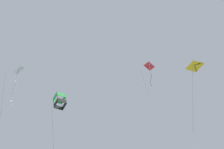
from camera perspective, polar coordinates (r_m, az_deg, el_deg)
kite_diamond_highest at (r=27.32m, az=-17.67°, el=0.39°), size 1.47×1.37×8.24m
kite_box_upper_right at (r=26.49m, az=-10.05°, el=-5.09°), size 1.24×1.44×5.76m
kite_diamond_near_left at (r=29.22m, az=15.64°, el=1.51°), size 1.94×1.72×7.63m
kite_diamond_mid_left at (r=39.72m, az=7.20°, el=1.52°), size 1.95×1.42×4.77m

